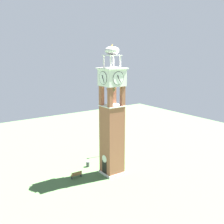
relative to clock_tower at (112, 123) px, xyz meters
The scene contains 6 objects.
ground 7.73m from the clock_tower, 91.42° to the left, with size 80.00×80.00×0.00m, color #476B3D.
clock_tower is the anchor object (origin of this frame).
park_bench 8.98m from the clock_tower, 108.01° to the right, with size 0.49×1.61×0.95m.
lamp_post 8.65m from the clock_tower, 161.80° to the left, with size 0.36×0.36×3.78m.
trash_bin 8.59m from the clock_tower, 157.70° to the right, with size 0.52×0.52×0.80m, color #4C4C51.
shrub_near_entry 8.01m from the clock_tower, 121.40° to the left, with size 0.97×0.97×1.07m, color #28562D.
Camera 1 is at (31.11, -22.02, 17.62)m, focal length 44.49 mm.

